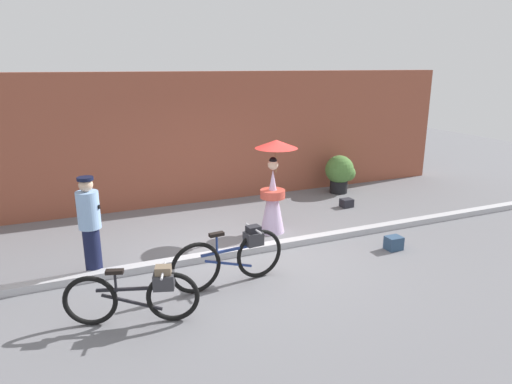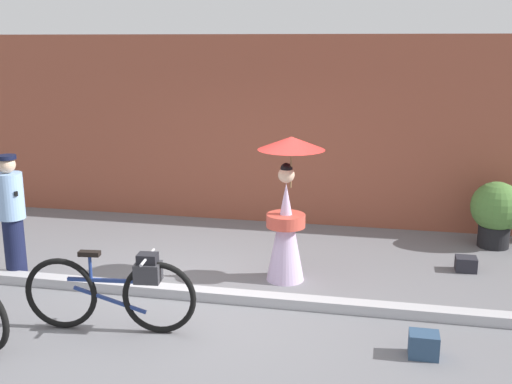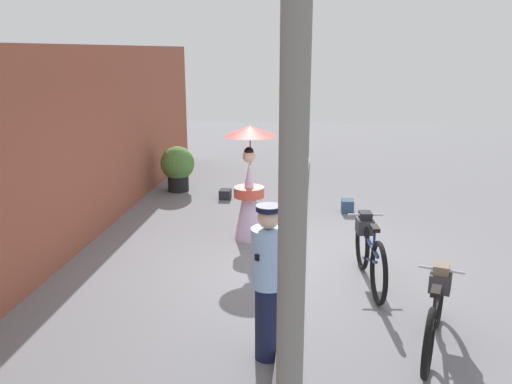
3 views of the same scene
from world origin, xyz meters
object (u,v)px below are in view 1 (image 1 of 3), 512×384
(bicycle_far_side, at_px, (233,256))
(person_with_parasol, at_px, (273,186))
(backpack_spare, at_px, (394,243))
(bicycle_near_officer, at_px, (138,294))
(potted_plant_by_door, at_px, (340,172))
(backpack_on_pavement, at_px, (347,203))
(person_officer, at_px, (90,224))

(bicycle_far_side, height_order, person_with_parasol, person_with_parasol)
(person_with_parasol, xyz_separation_m, backpack_spare, (1.61, -1.69, -0.81))
(backpack_spare, bearing_deg, bicycle_near_officer, -172.27)
(potted_plant_by_door, bearing_deg, backpack_on_pavement, -115.59)
(bicycle_near_officer, relative_size, potted_plant_by_door, 1.69)
(bicycle_near_officer, distance_m, potted_plant_by_door, 7.19)
(backpack_on_pavement, distance_m, backpack_spare, 2.56)
(person_with_parasol, bearing_deg, potted_plant_by_door, 34.02)
(bicycle_near_officer, xyz_separation_m, bicycle_far_side, (1.49, 0.54, 0.05))
(bicycle_near_officer, distance_m, person_with_parasol, 3.83)
(bicycle_near_officer, relative_size, person_officer, 1.04)
(bicycle_near_officer, xyz_separation_m, person_officer, (-0.43, 1.70, 0.44))
(person_officer, xyz_separation_m, backpack_on_pavement, (5.71, 1.39, -0.74))
(bicycle_far_side, xyz_separation_m, backpack_on_pavement, (3.79, 2.56, -0.35))
(bicycle_near_officer, distance_m, backpack_spare, 4.66)
(backpack_spare, bearing_deg, person_with_parasol, 133.69)
(person_with_parasol, relative_size, potted_plant_by_door, 1.88)
(person_with_parasol, xyz_separation_m, backpack_on_pavement, (2.28, 0.78, -0.84))
(bicycle_far_side, bearing_deg, person_with_parasol, 49.55)
(backpack_spare, bearing_deg, potted_plant_by_door, 71.41)
(bicycle_far_side, relative_size, backpack_spare, 6.43)
(backpack_on_pavement, bearing_deg, bicycle_far_side, -146.03)
(bicycle_far_side, height_order, potted_plant_by_door, potted_plant_by_door)
(person_officer, distance_m, potted_plant_by_door, 6.74)
(bicycle_near_officer, distance_m, backpack_on_pavement, 6.13)
(bicycle_near_officer, xyz_separation_m, backpack_on_pavement, (5.28, 3.10, -0.30))
(bicycle_far_side, xyz_separation_m, potted_plant_by_door, (4.33, 3.67, 0.09))
(bicycle_near_officer, bearing_deg, potted_plant_by_door, 35.92)
(person_with_parasol, distance_m, backpack_on_pavement, 2.56)
(bicycle_far_side, xyz_separation_m, person_with_parasol, (1.51, 1.77, 0.49))
(person_with_parasol, bearing_deg, backpack_on_pavement, 18.97)
(bicycle_near_officer, height_order, backpack_on_pavement, bicycle_near_officer)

